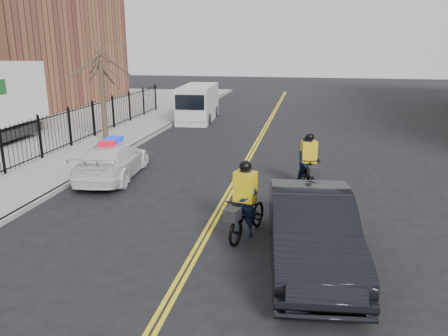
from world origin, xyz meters
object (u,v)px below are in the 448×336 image
cyclist_near (245,210)px  dark_sedan (311,230)px  cargo_van (198,104)px  cyclist_far (308,166)px  police_cruiser (112,160)px

cyclist_near → dark_sedan: bearing=-20.1°
cargo_van → cyclist_far: cargo_van is taller
dark_sedan → cyclist_far: 5.83m
police_cruiser → cargo_van: (-0.04, 13.51, 0.45)m
police_cruiser → cyclist_far: cyclist_far is taller
police_cruiser → cyclist_far: 7.50m
cargo_van → cyclist_far: bearing=-64.4°
dark_sedan → cargo_van: cargo_van is taller
cyclist_near → cyclist_far: (1.65, 4.53, 0.06)m
dark_sedan → cyclist_near: (-1.76, 1.30, -0.14)m
police_cruiser → dark_sedan: 9.47m
cargo_van → cyclist_near: bearing=-75.7°
cyclist_near → cargo_van: bearing=124.6°
dark_sedan → cyclist_near: cyclist_near is taller
police_cruiser → cyclist_near: size_ratio=2.16×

